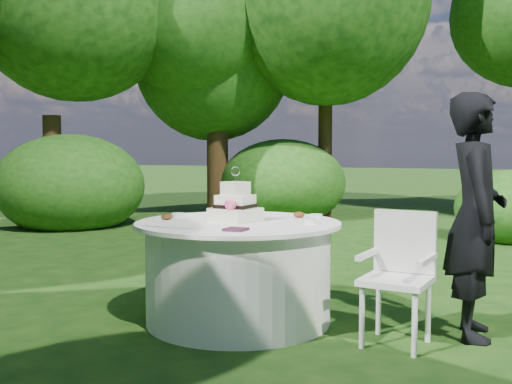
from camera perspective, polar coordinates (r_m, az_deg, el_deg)
ground at (r=4.71m, az=-1.70°, el=-12.18°), size 80.00×80.00×0.00m
napkins at (r=4.04m, az=-1.93°, el=-3.58°), size 0.14×0.14×0.02m
feather_plume at (r=4.24m, az=-8.03°, el=-3.30°), size 0.48×0.07×0.01m
guest at (r=4.44m, az=20.17°, el=-2.15°), size 0.52×0.69×1.71m
table at (r=4.62m, az=-1.71°, el=-7.54°), size 1.56×1.56×0.77m
cake at (r=4.57m, az=-1.98°, el=-1.38°), size 0.38×0.38×0.43m
chair at (r=4.21m, az=13.53°, el=-6.96°), size 0.48×0.47×0.90m
votives at (r=4.75m, az=0.05°, el=-2.31°), size 1.19×0.51×0.04m
petal_cups at (r=4.74m, az=-2.11°, el=-2.27°), size 0.97×0.66×0.05m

